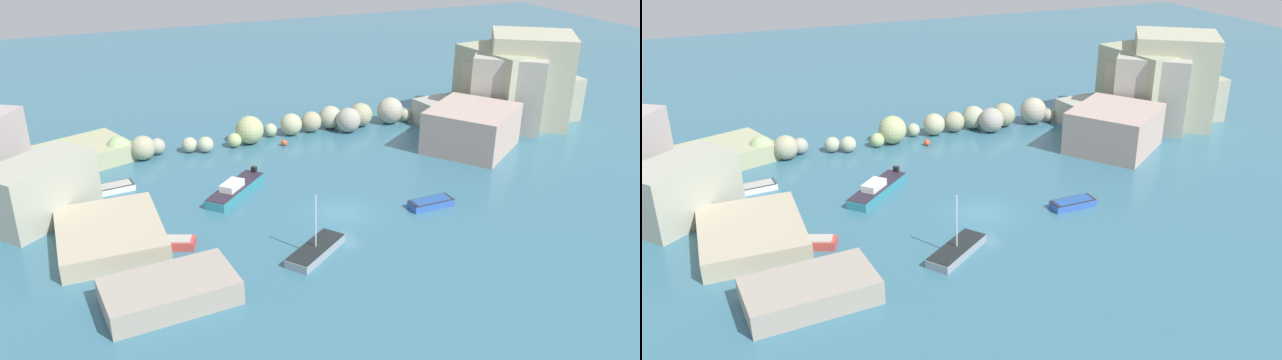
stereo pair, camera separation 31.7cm
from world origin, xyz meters
TOP-DOWN VIEW (x-y plane):
  - cove_water at (0.00, 0.00)m, footprint 160.00×160.00m
  - cliff_headland_right at (24.86, 12.65)m, footprint 21.23×15.92m
  - rock_breakwater at (2.71, 17.52)m, footprint 33.44×4.17m
  - stone_dock at (-14.29, -6.88)m, footprint 8.14×5.29m
  - channel_buoy at (0.79, 15.37)m, footprint 0.60×0.60m
  - moored_boat_0 at (-4.16, -5.01)m, footprint 5.12×4.46m
  - moored_boat_1 at (-15.58, 10.82)m, footprint 3.21×1.82m
  - moored_boat_2 at (6.92, -1.62)m, footprint 3.59×1.45m
  - moored_boat_3 at (-6.61, 6.33)m, footprint 6.00×6.00m
  - moored_boat_4 at (-11.42, -6.89)m, footprint 1.45×3.64m
  - moored_boat_5 at (-13.13, -0.25)m, footprint 3.70×2.47m

SIDE VIEW (x-z plane):
  - cove_water at x=0.00m, z-range 0.00..0.00m
  - channel_buoy at x=0.79m, z-range 0.00..0.60m
  - moored_boat_1 at x=-15.58m, z-range 0.01..0.59m
  - moored_boat_2 at x=6.92m, z-range 0.01..0.64m
  - moored_boat_4 at x=-11.42m, z-range 0.01..0.66m
  - moored_boat_0 at x=-4.16m, z-range -1.88..2.56m
  - moored_boat_5 at x=-13.13m, z-range -0.01..0.71m
  - moored_boat_3 at x=-6.61m, z-range -0.18..1.12m
  - stone_dock at x=-14.29m, z-range 0.00..1.54m
  - rock_breakwater at x=2.71m, z-range -0.22..2.54m
  - cliff_headland_right at x=24.86m, z-range -1.02..8.34m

